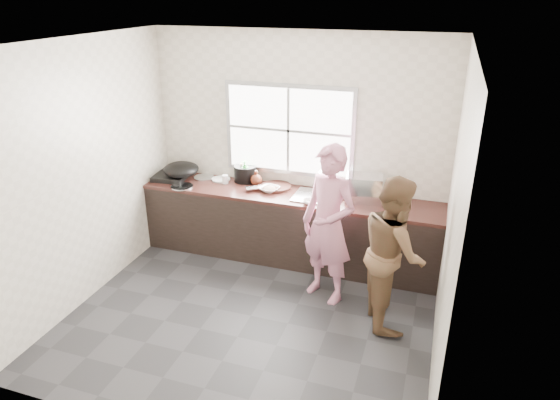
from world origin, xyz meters
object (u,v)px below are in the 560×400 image
(bowl_crabs, at_px, (336,195))
(bottle_brown_tall, at_px, (241,173))
(cutting_board, at_px, (276,187))
(wok, at_px, (181,169))
(black_pot, at_px, (245,173))
(plate_food, at_px, (221,179))
(person_side, at_px, (393,252))
(woman, at_px, (328,230))
(bottle_brown_short, at_px, (256,178))
(burner, at_px, (171,176))
(dish_rack, at_px, (364,188))
(pot_lid_left, at_px, (182,186))
(bowl_held, at_px, (309,201))
(glass_jar, at_px, (225,179))
(bottle_green, at_px, (245,172))
(bowl_mince, at_px, (270,189))
(pot_lid_right, at_px, (204,177))

(bowl_crabs, distance_m, bottle_brown_tall, 1.26)
(cutting_board, xyz_separation_m, wok, (-1.23, -0.11, 0.13))
(bowl_crabs, xyz_separation_m, black_pot, (-1.20, 0.15, 0.07))
(bowl_crabs, distance_m, plate_food, 1.51)
(person_side, height_order, bowl_crabs, person_side)
(woman, bearing_deg, bottle_brown_short, 167.87)
(cutting_board, bearing_deg, burner, -175.69)
(dish_rack, relative_size, pot_lid_left, 1.48)
(bowl_held, xyz_separation_m, burner, (-1.89, 0.22, 0.00))
(bowl_held, distance_m, pot_lid_left, 1.62)
(glass_jar, bearing_deg, plate_food, 138.52)
(bottle_green, distance_m, bottle_brown_short, 0.17)
(bowl_mince, distance_m, black_pot, 0.47)
(plate_food, distance_m, bottle_brown_tall, 0.28)
(bowl_held, xyz_separation_m, wok, (-1.74, 0.21, 0.12))
(cutting_board, bearing_deg, bottle_brown_short, 173.54)
(black_pot, relative_size, pot_lid_right, 1.09)
(bowl_mince, bearing_deg, glass_jar, 173.07)
(bowl_mince, height_order, black_pot, black_pot)
(bottle_green, bearing_deg, bottle_brown_tall, 142.54)
(bowl_mince, height_order, bottle_brown_tall, bottle_brown_tall)
(bowl_mince, xyz_separation_m, pot_lid_left, (-1.07, -0.21, -0.02))
(plate_food, height_order, bottle_green, bottle_green)
(woman, bearing_deg, bowl_held, 150.08)
(bowl_crabs, distance_m, dish_rack, 0.35)
(bowl_held, bearing_deg, woman, -54.38)
(pot_lid_left, bearing_deg, bowl_held, 0.00)
(cutting_board, distance_m, wok, 1.24)
(black_pot, height_order, pot_lid_right, black_pot)
(glass_jar, relative_size, burner, 0.27)
(bowl_held, height_order, wok, wok)
(bowl_crabs, height_order, bowl_held, bowl_held)
(bowl_held, xyz_separation_m, dish_rack, (0.57, 0.28, 0.12))
(bottle_brown_tall, bearing_deg, plate_food, -165.40)
(burner, bearing_deg, bottle_green, 9.63)
(pot_lid_right, bearing_deg, black_pot, 6.35)
(bottle_brown_short, bearing_deg, dish_rack, -3.25)
(glass_jar, distance_m, pot_lid_right, 0.36)
(woman, xyz_separation_m, cutting_board, (-0.84, 0.80, 0.08))
(bowl_mince, distance_m, glass_jar, 0.62)
(bowl_crabs, distance_m, pot_lid_right, 1.75)
(burner, bearing_deg, bowl_mince, -0.70)
(bottle_brown_tall, bearing_deg, bottle_green, -37.46)
(bowl_crabs, distance_m, bottle_green, 1.19)
(glass_jar, relative_size, dish_rack, 0.27)
(bottle_green, relative_size, bottle_brown_tall, 1.34)
(cutting_board, distance_m, dish_rack, 1.09)
(woman, xyz_separation_m, bottle_brown_short, (-1.11, 0.83, 0.15))
(person_side, height_order, glass_jar, person_side)
(wok, bearing_deg, dish_rack, 1.68)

